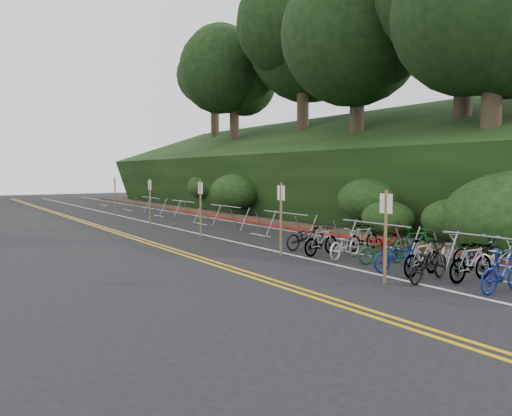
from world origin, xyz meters
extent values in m
plane|color=black|center=(0.00, 0.00, 0.00)|extent=(120.00, 120.00, 0.00)
cube|color=gold|center=(-2.15, 10.00, 0.00)|extent=(0.12, 80.00, 0.01)
cube|color=gold|center=(-1.85, 10.00, 0.00)|extent=(0.12, 80.00, 0.01)
cube|color=silver|center=(1.00, 10.00, 0.00)|extent=(0.12, 80.00, 0.01)
cube|color=silver|center=(5.20, 10.00, 0.00)|extent=(0.12, 80.00, 0.01)
cube|color=silver|center=(3.10, 4.00, 0.00)|extent=(0.10, 1.60, 0.01)
cube|color=silver|center=(3.10, 10.00, 0.00)|extent=(0.10, 1.60, 0.01)
cube|color=silver|center=(3.10, 16.00, 0.00)|extent=(0.10, 1.60, 0.01)
cube|color=silver|center=(3.10, 22.00, 0.00)|extent=(0.10, 1.60, 0.01)
cube|color=silver|center=(3.10, 28.00, 0.00)|extent=(0.10, 1.60, 0.01)
cube|color=silver|center=(3.10, 34.00, 0.00)|extent=(0.10, 1.60, 0.01)
cube|color=maroon|center=(5.70, 12.00, 0.05)|extent=(0.25, 28.00, 0.10)
cube|color=black|center=(13.50, 22.00, 2.80)|extent=(12.32, 44.00, 9.11)
cube|color=#382819|center=(6.40, 22.00, 0.08)|extent=(1.40, 44.00, 0.16)
ellipsoid|color=#284C19|center=(7.20, 3.00, 1.04)|extent=(2.00, 2.80, 1.60)
ellipsoid|color=#284C19|center=(8.00, 8.00, 1.55)|extent=(2.60, 3.64, 2.08)
ellipsoid|color=#284C19|center=(9.20, 14.00, 1.99)|extent=(2.20, 3.08, 1.76)
ellipsoid|color=#284C19|center=(7.80, 20.00, 1.56)|extent=(3.00, 4.20, 2.40)
ellipsoid|color=#284C19|center=(8.50, 26.00, 1.73)|extent=(2.40, 3.36, 1.92)
ellipsoid|color=#284C19|center=(9.80, 30.00, 2.41)|extent=(2.80, 3.92, 2.24)
ellipsoid|color=#284C19|center=(7.00, 6.00, 0.90)|extent=(1.80, 2.52, 1.44)
ellipsoid|color=#284C19|center=(10.00, 18.00, 2.60)|extent=(3.20, 4.48, 2.56)
cylinder|color=#2D2319|center=(9.50, 3.00, 3.78)|extent=(0.78, 0.78, 5.16)
ellipsoid|color=black|center=(9.50, 3.00, 8.48)|extent=(7.06, 7.06, 6.71)
cylinder|color=#2D2319|center=(12.00, 6.00, 5.98)|extent=(0.84, 0.84, 6.36)
cylinder|color=#2D2319|center=(11.00, 12.00, 5.48)|extent=(0.82, 0.82, 5.96)
ellipsoid|color=black|center=(11.00, 12.00, 11.00)|extent=(8.48, 8.48, 8.05)
cylinder|color=#2D2319|center=(13.50, 20.00, 6.58)|extent=(0.86, 0.86, 6.75)
ellipsoid|color=black|center=(13.50, 20.00, 12.87)|extent=(9.71, 9.71, 9.23)
cylinder|color=#2D2319|center=(12.50, 28.00, 5.58)|extent=(0.80, 0.80, 5.56)
ellipsoid|color=black|center=(12.50, 28.00, 10.59)|extent=(7.42, 7.42, 7.05)
cylinder|color=#2D2319|center=(15.00, 36.00, 6.68)|extent=(0.84, 0.84, 6.36)
ellipsoid|color=black|center=(15.00, 36.00, 12.50)|extent=(8.83, 8.83, 8.39)
cylinder|color=gray|center=(3.00, -1.38, 1.14)|extent=(0.05, 3.44, 0.05)
cylinder|color=gray|center=(2.72, 0.24, 0.57)|extent=(0.58, 0.04, 1.13)
cylinder|color=gray|center=(3.28, 0.24, 0.57)|extent=(0.58, 0.04, 1.13)
cylinder|color=gray|center=(3.00, 3.00, 1.15)|extent=(0.05, 3.00, 0.05)
cylinder|color=gray|center=(2.72, 1.60, 0.57)|extent=(0.58, 0.04, 1.13)
cylinder|color=gray|center=(3.28, 1.60, 0.57)|extent=(0.58, 0.04, 1.13)
cylinder|color=gray|center=(2.72, 4.40, 0.57)|extent=(0.58, 0.04, 1.13)
cylinder|color=gray|center=(3.28, 4.40, 0.57)|extent=(0.58, 0.04, 1.13)
cylinder|color=gray|center=(3.00, 8.00, 1.15)|extent=(0.05, 3.00, 0.05)
cylinder|color=gray|center=(2.72, 6.60, 0.57)|extent=(0.58, 0.04, 1.13)
cylinder|color=gray|center=(3.28, 6.60, 0.57)|extent=(0.58, 0.04, 1.13)
cylinder|color=gray|center=(2.72, 9.40, 0.57)|extent=(0.58, 0.04, 1.13)
cylinder|color=gray|center=(3.28, 9.40, 0.57)|extent=(0.58, 0.04, 1.13)
cylinder|color=gray|center=(3.00, 13.00, 1.15)|extent=(0.05, 3.00, 0.05)
cylinder|color=gray|center=(2.72, 11.60, 0.57)|extent=(0.58, 0.04, 1.13)
cylinder|color=gray|center=(3.28, 11.60, 0.57)|extent=(0.58, 0.04, 1.13)
cylinder|color=gray|center=(2.72, 14.40, 0.57)|extent=(0.58, 0.04, 1.13)
cylinder|color=gray|center=(3.28, 14.40, 0.57)|extent=(0.58, 0.04, 1.13)
cylinder|color=gray|center=(3.00, 18.00, 1.15)|extent=(0.05, 3.00, 0.05)
cylinder|color=gray|center=(2.72, 16.60, 0.57)|extent=(0.58, 0.04, 1.13)
cylinder|color=gray|center=(3.28, 16.60, 0.57)|extent=(0.58, 0.04, 1.13)
cylinder|color=gray|center=(2.72, 19.40, 0.57)|extent=(0.58, 0.04, 1.13)
cylinder|color=gray|center=(3.28, 19.40, 0.57)|extent=(0.58, 0.04, 1.13)
cylinder|color=gray|center=(3.00, 23.00, 1.15)|extent=(0.05, 3.00, 0.05)
cylinder|color=gray|center=(2.72, 21.60, 0.57)|extent=(0.58, 0.04, 1.13)
cylinder|color=gray|center=(3.28, 21.60, 0.57)|extent=(0.58, 0.04, 1.13)
cylinder|color=gray|center=(2.72, 24.40, 0.57)|extent=(0.58, 0.04, 1.13)
cylinder|color=gray|center=(3.28, 24.40, 0.57)|extent=(0.58, 0.04, 1.13)
cylinder|color=brown|center=(0.32, 0.10, 1.20)|extent=(0.08, 0.08, 2.40)
cube|color=silver|center=(0.32, 0.10, 2.05)|extent=(0.02, 0.40, 0.50)
cylinder|color=brown|center=(0.60, 5.00, 1.25)|extent=(0.08, 0.08, 2.50)
cube|color=silver|center=(0.60, 5.00, 2.15)|extent=(0.02, 0.40, 0.50)
cylinder|color=brown|center=(0.60, 11.00, 1.25)|extent=(0.08, 0.08, 2.50)
cube|color=silver|center=(0.60, 11.00, 2.15)|extent=(0.02, 0.40, 0.50)
cylinder|color=brown|center=(0.60, 17.00, 1.25)|extent=(0.08, 0.08, 2.50)
cube|color=silver|center=(0.60, 17.00, 2.15)|extent=(0.02, 0.40, 0.50)
cylinder|color=brown|center=(0.60, 23.00, 1.25)|extent=(0.08, 0.08, 2.50)
cube|color=silver|center=(0.60, 23.00, 2.15)|extent=(0.02, 0.40, 0.50)
imported|color=black|center=(1.45, -0.35, 0.51)|extent=(1.02, 2.04, 1.02)
imported|color=navy|center=(1.88, -2.12, 0.50)|extent=(0.54, 1.70, 1.01)
imported|color=slate|center=(2.33, -1.00, 0.51)|extent=(0.55, 1.72, 1.02)
imported|color=#9E9EA3|center=(3.94, -0.79, 0.47)|extent=(0.92, 1.87, 0.94)
imported|color=slate|center=(1.87, 0.18, 0.51)|extent=(0.66, 1.74, 1.02)
imported|color=slate|center=(4.18, -0.02, 0.49)|extent=(1.05, 1.96, 0.98)
imported|color=navy|center=(1.86, 1.02, 0.47)|extent=(0.81, 1.83, 0.93)
imported|color=#9E9EA3|center=(4.11, 0.91, 0.47)|extent=(1.22, 1.87, 0.93)
imported|color=#144C1E|center=(2.36, 2.08, 0.44)|extent=(0.99, 1.75, 0.87)
imported|color=#144C1E|center=(4.07, 2.17, 0.51)|extent=(0.92, 1.77, 1.02)
imported|color=beige|center=(2.05, 3.40, 0.48)|extent=(1.11, 1.92, 0.96)
imported|color=maroon|center=(4.02, 3.33, 0.46)|extent=(0.71, 1.80, 0.93)
imported|color=slate|center=(1.80, 4.31, 0.49)|extent=(0.67, 1.69, 0.99)
imported|color=slate|center=(3.71, 4.21, 0.48)|extent=(0.56, 1.63, 0.96)
imported|color=black|center=(2.17, 5.60, 0.48)|extent=(0.70, 1.84, 0.96)
camera|label=1|loc=(-9.37, -8.63, 2.85)|focal=35.00mm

